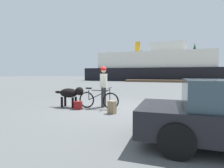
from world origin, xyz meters
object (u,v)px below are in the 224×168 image
object	(u,v)px
dog	(71,93)
handbag_pannier	(78,105)
ferry_boat	(154,67)
person_cyclist	(104,82)
backpack	(112,107)
bicycle	(98,100)

from	to	relation	value
dog	handbag_pannier	size ratio (longest dim) A/B	4.19
ferry_boat	handbag_pannier	bearing A→B (deg)	-90.78
person_cyclist	backpack	distance (m)	1.57
dog	backpack	world-z (taller)	dog
dog	backpack	bearing A→B (deg)	-16.04
backpack	person_cyclist	bearing A→B (deg)	124.27
bicycle	dog	xyz separation A→B (m)	(-1.27, -0.08, 0.23)
handbag_pannier	ferry_boat	size ratio (longest dim) A/B	0.01
backpack	ferry_boat	size ratio (longest dim) A/B	0.02
person_cyclist	dog	bearing A→B (deg)	-160.30
handbag_pannier	backpack	bearing A→B (deg)	-10.08
backpack	handbag_pannier	world-z (taller)	backpack
person_cyclist	backpack	bearing A→B (deg)	-55.73
bicycle	handbag_pannier	distance (m)	0.86
bicycle	handbag_pannier	xyz separation A→B (m)	(-0.72, -0.41, -0.21)
bicycle	person_cyclist	size ratio (longest dim) A/B	1.00
bicycle	backpack	size ratio (longest dim) A/B	3.83
handbag_pannier	ferry_boat	bearing A→B (deg)	89.22
bicycle	backpack	distance (m)	1.10
bicycle	handbag_pannier	world-z (taller)	bicycle
ferry_boat	backpack	bearing A→B (deg)	-87.97
backpack	ferry_boat	world-z (taller)	ferry_boat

